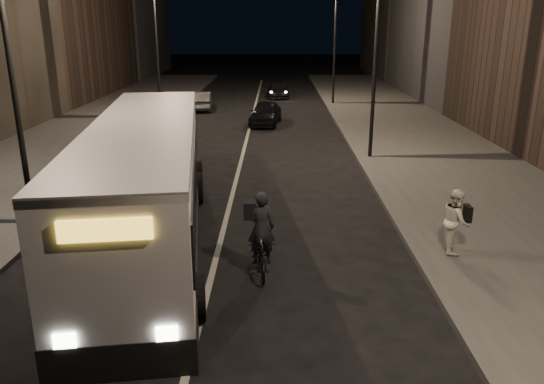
{
  "coord_description": "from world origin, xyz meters",
  "views": [
    {
      "loc": [
        1.53,
        -10.45,
        5.74
      ],
      "look_at": [
        1.42,
        2.72,
        1.5
      ],
      "focal_mm": 35.0,
      "sensor_mm": 36.0,
      "label": 1
    }
  ],
  "objects_px": {
    "streetlight_left_far": "(160,28)",
    "streetlight_right_mid": "(370,32)",
    "streetlight_right_far": "(332,27)",
    "cyclist_on_bicycle": "(261,246)",
    "streetlight_left_near": "(16,37)",
    "pedestrian_woman": "(456,221)",
    "car_far": "(278,90)",
    "city_bus": "(147,178)",
    "car_near": "(266,113)",
    "car_mid": "(201,101)"
  },
  "relations": [
    {
      "from": "streetlight_right_mid",
      "to": "streetlight_left_far",
      "type": "xyz_separation_m",
      "value": [
        -10.66,
        10.0,
        0.0
      ]
    },
    {
      "from": "streetlight_left_far",
      "to": "cyclist_on_bicycle",
      "type": "bearing_deg",
      "value": -72.75
    },
    {
      "from": "streetlight_left_near",
      "to": "streetlight_left_far",
      "type": "xyz_separation_m",
      "value": [
        0.0,
        18.0,
        0.0
      ]
    },
    {
      "from": "streetlight_right_far",
      "to": "streetlight_left_near",
      "type": "bearing_deg",
      "value": -113.96
    },
    {
      "from": "pedestrian_woman",
      "to": "car_far",
      "type": "relative_size",
      "value": 0.42
    },
    {
      "from": "streetlight_left_far",
      "to": "car_mid",
      "type": "height_order",
      "value": "streetlight_left_far"
    },
    {
      "from": "streetlight_right_far",
      "to": "streetlight_left_far",
      "type": "xyz_separation_m",
      "value": [
        -10.66,
        -6.0,
        0.0
      ]
    },
    {
      "from": "streetlight_left_far",
      "to": "car_mid",
      "type": "distance_m",
      "value": 6.28
    },
    {
      "from": "streetlight_right_mid",
      "to": "streetlight_left_near",
      "type": "xyz_separation_m",
      "value": [
        -10.66,
        -8.0,
        0.0
      ]
    },
    {
      "from": "cyclist_on_bicycle",
      "to": "streetlight_left_near",
      "type": "bearing_deg",
      "value": 149.52
    },
    {
      "from": "cyclist_on_bicycle",
      "to": "car_near",
      "type": "relative_size",
      "value": 0.54
    },
    {
      "from": "streetlight_right_mid",
      "to": "car_mid",
      "type": "height_order",
      "value": "streetlight_right_mid"
    },
    {
      "from": "streetlight_right_mid",
      "to": "car_near",
      "type": "height_order",
      "value": "streetlight_right_mid"
    },
    {
      "from": "cyclist_on_bicycle",
      "to": "streetlight_left_far",
      "type": "bearing_deg",
      "value": 101.37
    },
    {
      "from": "cyclist_on_bicycle",
      "to": "car_far",
      "type": "xyz_separation_m",
      "value": [
        0.5,
        31.07,
        -0.13
      ]
    },
    {
      "from": "streetlight_right_mid",
      "to": "car_mid",
      "type": "relative_size",
      "value": 2.16
    },
    {
      "from": "car_near",
      "to": "car_mid",
      "type": "relative_size",
      "value": 1.04
    },
    {
      "from": "streetlight_left_near",
      "to": "car_far",
      "type": "relative_size",
      "value": 2.06
    },
    {
      "from": "car_near",
      "to": "pedestrian_woman",
      "type": "bearing_deg",
      "value": -67.0
    },
    {
      "from": "car_near",
      "to": "city_bus",
      "type": "bearing_deg",
      "value": -91.85
    },
    {
      "from": "cyclist_on_bicycle",
      "to": "city_bus",
      "type": "bearing_deg",
      "value": 141.17
    },
    {
      "from": "streetlight_left_far",
      "to": "car_mid",
      "type": "relative_size",
      "value": 2.16
    },
    {
      "from": "pedestrian_woman",
      "to": "car_mid",
      "type": "bearing_deg",
      "value": 30.1
    },
    {
      "from": "streetlight_right_mid",
      "to": "pedestrian_woman",
      "type": "distance_m",
      "value": 10.94
    },
    {
      "from": "car_near",
      "to": "car_mid",
      "type": "distance_m",
      "value": 7.02
    },
    {
      "from": "pedestrian_woman",
      "to": "car_far",
      "type": "bearing_deg",
      "value": 16.25
    },
    {
      "from": "streetlight_left_near",
      "to": "car_far",
      "type": "height_order",
      "value": "streetlight_left_near"
    },
    {
      "from": "streetlight_left_near",
      "to": "car_near",
      "type": "relative_size",
      "value": 2.07
    },
    {
      "from": "streetlight_right_far",
      "to": "cyclist_on_bicycle",
      "type": "distance_m",
      "value": 27.7
    },
    {
      "from": "pedestrian_woman",
      "to": "car_mid",
      "type": "xyz_separation_m",
      "value": [
        -9.64,
        23.74,
        -0.37
      ]
    },
    {
      "from": "pedestrian_woman",
      "to": "streetlight_right_far",
      "type": "bearing_deg",
      "value": 9.56
    },
    {
      "from": "streetlight_left_far",
      "to": "streetlight_right_mid",
      "type": "bearing_deg",
      "value": -43.16
    },
    {
      "from": "streetlight_left_near",
      "to": "cyclist_on_bicycle",
      "type": "distance_m",
      "value": 8.55
    },
    {
      "from": "streetlight_right_mid",
      "to": "streetlight_left_near",
      "type": "distance_m",
      "value": 13.33
    },
    {
      "from": "city_bus",
      "to": "streetlight_right_mid",
      "type": "bearing_deg",
      "value": 43.14
    },
    {
      "from": "streetlight_right_far",
      "to": "pedestrian_woman",
      "type": "xyz_separation_m",
      "value": [
        0.71,
        -26.0,
        -4.38
      ]
    },
    {
      "from": "streetlight_right_mid",
      "to": "car_near",
      "type": "distance_m",
      "value": 10.55
    },
    {
      "from": "cyclist_on_bicycle",
      "to": "car_near",
      "type": "height_order",
      "value": "cyclist_on_bicycle"
    },
    {
      "from": "pedestrian_woman",
      "to": "car_mid",
      "type": "height_order",
      "value": "pedestrian_woman"
    },
    {
      "from": "city_bus",
      "to": "streetlight_left_far",
      "type": "bearing_deg",
      "value": 92.25
    },
    {
      "from": "cyclist_on_bicycle",
      "to": "pedestrian_woman",
      "type": "relative_size",
      "value": 1.27
    },
    {
      "from": "streetlight_left_far",
      "to": "cyclist_on_bicycle",
      "type": "relative_size",
      "value": 3.86
    },
    {
      "from": "pedestrian_woman",
      "to": "car_near",
      "type": "relative_size",
      "value": 0.42
    },
    {
      "from": "cyclist_on_bicycle",
      "to": "car_near",
      "type": "bearing_deg",
      "value": 84.98
    },
    {
      "from": "streetlight_left_far",
      "to": "car_far",
      "type": "xyz_separation_m",
      "value": [
        7.01,
        10.08,
        -4.79
      ]
    },
    {
      "from": "streetlight_left_near",
      "to": "cyclist_on_bicycle",
      "type": "height_order",
      "value": "streetlight_left_near"
    },
    {
      "from": "car_near",
      "to": "streetlight_right_mid",
      "type": "bearing_deg",
      "value": -54.66
    },
    {
      "from": "streetlight_right_far",
      "to": "streetlight_right_mid",
      "type": "bearing_deg",
      "value": -90.0
    },
    {
      "from": "car_far",
      "to": "pedestrian_woman",
      "type": "bearing_deg",
      "value": -83.87
    },
    {
      "from": "city_bus",
      "to": "car_far",
      "type": "distance_m",
      "value": 29.31
    }
  ]
}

